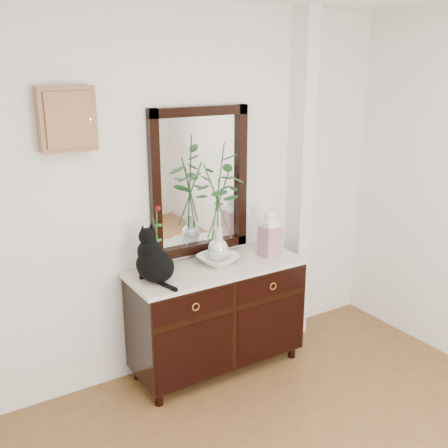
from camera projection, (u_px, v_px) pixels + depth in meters
wall_back at (188, 195)px, 3.87m from camera, size 3.60×0.04×2.70m
pilaster at (299, 182)px, 4.31m from camera, size 0.12×0.20×2.70m
sideboard at (217, 312)px, 3.97m from camera, size 1.33×0.52×0.82m
wall_mirror at (200, 182)px, 3.88m from camera, size 0.80×0.06×1.10m
key_cabinet at (67, 119)px, 3.23m from camera, size 0.35×0.10×0.40m
cat at (155, 255)px, 3.54m from camera, size 0.33×0.38×0.38m
lotus_bowl at (218, 259)px, 3.89m from camera, size 0.36×0.36×0.07m
vase_branches at (218, 203)px, 3.77m from camera, size 0.44×0.44×0.90m
bud_vase_rose at (157, 242)px, 3.57m from camera, size 0.07×0.07×0.53m
ginger_jar at (270, 232)px, 4.02m from camera, size 0.14×0.14×0.38m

